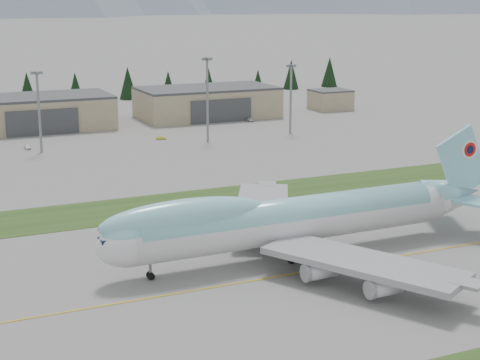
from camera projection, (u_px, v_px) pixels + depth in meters
name	position (u px, v px, depth m)	size (l,w,h in m)	color
ground	(295.00, 274.00, 113.00)	(7000.00, 7000.00, 0.00)	slate
grass_strip_far	(192.00, 202.00, 152.88)	(400.00, 18.00, 0.08)	#244318
taxiway_line_main	(295.00, 274.00, 113.00)	(400.00, 0.40, 0.02)	gold
boeing_747_freighter	(292.00, 219.00, 119.19)	(73.12, 63.73, 19.43)	silver
hangar_center	(36.00, 112.00, 238.60)	(48.00, 26.60, 10.80)	gray
hangar_right	(207.00, 102.00, 262.41)	(48.00, 26.60, 10.80)	gray
control_shed	(330.00, 100.00, 280.95)	(14.00, 12.00, 7.60)	gray
floodlight_masts	(54.00, 96.00, 199.77)	(162.26, 9.64, 24.73)	gray
service_vehicle_a	(28.00, 149.00, 207.08)	(1.42, 3.52, 1.20)	white
service_vehicle_b	(161.00, 140.00, 221.38)	(1.10, 3.12, 1.03)	gold
service_vehicle_c	(250.00, 121.00, 254.21)	(1.69, 4.16, 1.20)	#B5B6BB
conifer_belt	(15.00, 87.00, 294.15)	(273.99, 14.56, 16.28)	black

